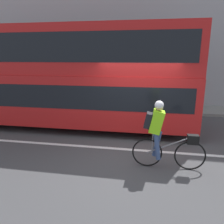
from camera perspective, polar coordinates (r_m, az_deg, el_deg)
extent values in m
plane|color=#424244|center=(6.36, 6.03, -10.62)|extent=(80.00, 80.00, 0.00)
cube|color=silver|center=(6.55, 6.16, -9.83)|extent=(50.00, 0.14, 0.01)
cube|color=gray|center=(11.42, 7.96, 1.05)|extent=(60.00, 1.87, 0.13)
cube|color=#9E9EA3|center=(12.41, 9.05, 25.03)|extent=(60.00, 0.30, 9.99)
cylinder|color=black|center=(8.28, 5.51, -1.17)|extent=(0.93, 0.30, 0.93)
cube|color=#B21919|center=(9.08, -17.23, 4.16)|extent=(11.39, 2.60, 1.77)
cube|color=black|center=(9.05, -17.33, 5.47)|extent=(10.93, 2.62, 0.78)
cube|color=#B21919|center=(8.95, -18.07, 14.94)|extent=(11.39, 2.49, 1.64)
cube|color=black|center=(8.96, -18.11, 15.47)|extent=(10.93, 2.51, 0.92)
torus|color=black|center=(5.65, 19.68, -10.70)|extent=(0.74, 0.04, 0.74)
torus|color=black|center=(5.56, 9.13, -10.41)|extent=(0.74, 0.04, 0.74)
cylinder|color=slate|center=(5.48, 14.60, -8.36)|extent=(1.03, 0.03, 0.50)
cylinder|color=slate|center=(5.45, 10.54, -7.87)|extent=(0.03, 0.03, 0.54)
cube|color=black|center=(5.49, 20.36, -6.73)|extent=(0.26, 0.16, 0.22)
cube|color=#8CE019|center=(5.27, 11.58, -2.44)|extent=(0.37, 0.32, 0.58)
cube|color=black|center=(5.26, 9.41, -2.14)|extent=(0.21, 0.26, 0.38)
cylinder|color=#384C7A|center=(5.56, 11.66, -8.09)|extent=(0.22, 0.11, 0.66)
cylinder|color=#384C7A|center=(5.39, 11.70, -8.82)|extent=(0.20, 0.11, 0.66)
sphere|color=tan|center=(5.18, 12.22, 1.30)|extent=(0.19, 0.19, 0.19)
sphere|color=silver|center=(5.17, 12.24, 1.76)|extent=(0.21, 0.21, 0.21)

